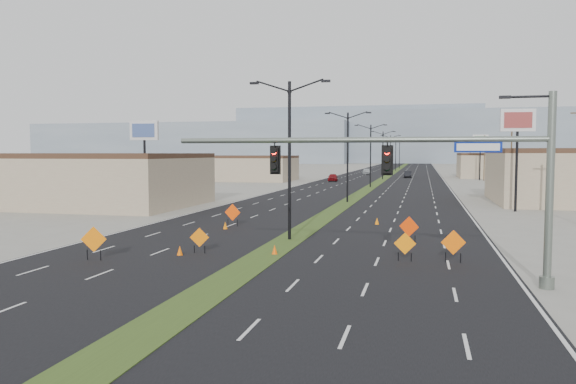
% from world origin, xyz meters
% --- Properties ---
extents(ground, '(600.00, 600.00, 0.00)m').
position_xyz_m(ground, '(0.00, 0.00, 0.00)').
color(ground, gray).
rests_on(ground, ground).
extents(road_surface, '(25.00, 400.00, 0.02)m').
position_xyz_m(road_surface, '(0.00, 100.00, 0.00)').
color(road_surface, black).
rests_on(road_surface, ground).
extents(median_strip, '(2.00, 400.00, 0.04)m').
position_xyz_m(median_strip, '(0.00, 100.00, 0.00)').
color(median_strip, '#344A1A').
rests_on(median_strip, ground).
extents(building_sw_near, '(40.00, 16.00, 5.00)m').
position_xyz_m(building_sw_near, '(-35.00, 30.00, 2.50)').
color(building_sw_near, tan).
rests_on(building_sw_near, ground).
extents(building_sw_far, '(30.00, 14.00, 4.50)m').
position_xyz_m(building_sw_far, '(-32.00, 85.00, 2.25)').
color(building_sw_far, tan).
rests_on(building_sw_far, ground).
extents(building_se_far, '(44.00, 16.00, 5.00)m').
position_xyz_m(building_se_far, '(38.00, 110.00, 2.50)').
color(building_se_far, tan).
rests_on(building_se_far, ground).
extents(mesa_west, '(180.00, 50.00, 22.00)m').
position_xyz_m(mesa_west, '(-120.00, 280.00, 11.00)').
color(mesa_west, gray).
rests_on(mesa_west, ground).
extents(mesa_center, '(220.00, 50.00, 28.00)m').
position_xyz_m(mesa_center, '(40.00, 300.00, 14.00)').
color(mesa_center, gray).
rests_on(mesa_center, ground).
extents(mesa_backdrop, '(140.00, 50.00, 32.00)m').
position_xyz_m(mesa_backdrop, '(-30.00, 320.00, 16.00)').
color(mesa_backdrop, gray).
rests_on(mesa_backdrop, ground).
extents(signal_mast, '(16.30, 0.60, 8.00)m').
position_xyz_m(signal_mast, '(8.56, 2.00, 4.79)').
color(signal_mast, slate).
rests_on(signal_mast, ground).
extents(streetlight_0, '(5.15, 0.24, 10.02)m').
position_xyz_m(streetlight_0, '(0.00, 12.00, 5.42)').
color(streetlight_0, black).
rests_on(streetlight_0, ground).
extents(streetlight_1, '(5.15, 0.24, 10.02)m').
position_xyz_m(streetlight_1, '(0.00, 40.00, 5.42)').
color(streetlight_1, black).
rests_on(streetlight_1, ground).
extents(streetlight_2, '(5.15, 0.24, 10.02)m').
position_xyz_m(streetlight_2, '(0.00, 68.00, 5.42)').
color(streetlight_2, black).
rests_on(streetlight_2, ground).
extents(streetlight_3, '(5.15, 0.24, 10.02)m').
position_xyz_m(streetlight_3, '(0.00, 96.00, 5.42)').
color(streetlight_3, black).
rests_on(streetlight_3, ground).
extents(streetlight_4, '(5.15, 0.24, 10.02)m').
position_xyz_m(streetlight_4, '(0.00, 124.00, 5.42)').
color(streetlight_4, black).
rests_on(streetlight_4, ground).
extents(streetlight_5, '(5.15, 0.24, 10.02)m').
position_xyz_m(streetlight_5, '(0.00, 152.00, 5.42)').
color(streetlight_5, black).
rests_on(streetlight_5, ground).
extents(streetlight_6, '(5.15, 0.24, 10.02)m').
position_xyz_m(streetlight_6, '(0.00, 180.00, 5.42)').
color(streetlight_6, black).
rests_on(streetlight_6, ground).
extents(utility_pole_1, '(1.60, 0.20, 9.00)m').
position_xyz_m(utility_pole_1, '(20.00, 60.00, 4.67)').
color(utility_pole_1, '#4C3823').
rests_on(utility_pole_1, ground).
extents(utility_pole_2, '(1.60, 0.20, 9.00)m').
position_xyz_m(utility_pole_2, '(20.00, 95.00, 4.67)').
color(utility_pole_2, '#4C3823').
rests_on(utility_pole_2, ground).
extents(utility_pole_3, '(1.60, 0.20, 9.00)m').
position_xyz_m(utility_pole_3, '(20.00, 130.00, 4.67)').
color(utility_pole_3, '#4C3823').
rests_on(utility_pole_3, ground).
extents(car_left, '(2.14, 4.54, 1.50)m').
position_xyz_m(car_left, '(-8.92, 85.95, 0.75)').
color(car_left, maroon).
rests_on(car_left, ground).
extents(car_mid, '(1.65, 4.53, 1.48)m').
position_xyz_m(car_mid, '(4.89, 105.76, 0.74)').
color(car_mid, black).
rests_on(car_mid, ground).
extents(car_far, '(2.63, 5.13, 1.42)m').
position_xyz_m(car_far, '(-6.03, 123.59, 0.71)').
color(car_far, '#A9AEB2').
rests_on(car_far, ground).
extents(construction_sign_0, '(1.30, 0.36, 1.77)m').
position_xyz_m(construction_sign_0, '(-8.22, 3.00, 1.04)').
color(construction_sign_0, orange).
rests_on(construction_sign_0, ground).
extents(construction_sign_1, '(1.06, 0.21, 1.42)m').
position_xyz_m(construction_sign_1, '(-3.73, 6.21, 0.83)').
color(construction_sign_1, orange).
rests_on(construction_sign_1, ground).
extents(construction_sign_2, '(1.27, 0.18, 1.70)m').
position_xyz_m(construction_sign_2, '(-5.72, 17.45, 1.00)').
color(construction_sign_2, '#FF4605').
rests_on(construction_sign_2, ground).
extents(construction_sign_3, '(1.18, 0.49, 1.67)m').
position_xyz_m(construction_sign_3, '(7.43, 12.35, 0.98)').
color(construction_sign_3, '#FE3E05').
rests_on(construction_sign_3, ground).
extents(construction_sign_4, '(1.12, 0.15, 1.49)m').
position_xyz_m(construction_sign_4, '(7.37, 6.46, 0.87)').
color(construction_sign_4, orange).
rests_on(construction_sign_4, ground).
extents(construction_sign_5, '(1.23, 0.31, 1.67)m').
position_xyz_m(construction_sign_5, '(9.75, 6.68, 0.98)').
color(construction_sign_5, '#FF6405').
rests_on(construction_sign_5, ground).
extents(cone_0, '(0.39, 0.39, 0.55)m').
position_xyz_m(cone_0, '(-4.50, 5.32, 0.27)').
color(cone_0, '#EE6005').
rests_on(cone_0, ground).
extents(cone_1, '(0.36, 0.36, 0.55)m').
position_xyz_m(cone_1, '(0.44, 6.70, 0.28)').
color(cone_1, '#FF5905').
rests_on(cone_1, ground).
extents(cone_2, '(0.41, 0.41, 0.55)m').
position_xyz_m(cone_2, '(4.81, 21.00, 0.28)').
color(cone_2, orange).
rests_on(cone_2, ground).
extents(cone_3, '(0.44, 0.44, 0.55)m').
position_xyz_m(cone_3, '(-5.69, 15.76, 0.28)').
color(cone_3, orange).
rests_on(cone_3, ground).
extents(pole_sign_west, '(2.84, 0.63, 8.66)m').
position_xyz_m(pole_sign_west, '(-18.30, 27.64, 7.02)').
color(pole_sign_west, black).
rests_on(pole_sign_west, ground).
extents(pole_sign_east_near, '(3.16, 0.64, 9.64)m').
position_xyz_m(pole_sign_east_near, '(16.76, 33.90, 7.88)').
color(pole_sign_east_near, black).
rests_on(pole_sign_east_near, ground).
extents(pole_sign_east_far, '(3.01, 0.50, 9.21)m').
position_xyz_m(pole_sign_east_far, '(19.37, 96.88, 7.50)').
color(pole_sign_east_far, black).
rests_on(pole_sign_east_far, ground).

